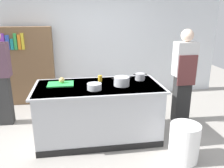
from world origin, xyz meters
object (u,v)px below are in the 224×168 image
mixing_bowl (94,87)px  trash_bin (184,142)px  sauce_pan (140,77)px  onion (62,80)px  bookshelf (28,66)px  person_guest (0,76)px  person_chef (184,75)px  stock_pot (122,81)px  juice_cup (100,78)px

mixing_bowl → trash_bin: (1.18, -0.61, -0.68)m
sauce_pan → onion: bearing=-178.6°
mixing_bowl → bookshelf: bearing=123.2°
mixing_bowl → person_guest: bearing=148.8°
mixing_bowl → person_chef: (1.66, 0.54, -0.03)m
trash_bin → bookshelf: (-2.48, 2.60, 0.58)m
stock_pot → bookshelf: bookshelf is taller
mixing_bowl → person_guest: size_ratio=0.13×
stock_pot → person_chef: person_chef is taller
juice_cup → person_chef: person_chef is taller
onion → juice_cup: (0.61, 0.06, -0.02)m
onion → stock_pot: 0.95m
juice_cup → person_guest: size_ratio=0.06×
trash_bin → person_guest: 3.25m
person_guest → bookshelf: bearing=179.4°
stock_pot → bookshelf: size_ratio=0.18×
trash_bin → person_guest: (-2.77, 1.57, 0.64)m
juice_cup → mixing_bowl: bearing=-107.2°
mixing_bowl → bookshelf: size_ratio=0.13×
mixing_bowl → trash_bin: mixing_bowl is taller
onion → person_guest: 1.27m
onion → bookshelf: bearing=116.4°
trash_bin → sauce_pan: bearing=110.9°
person_chef → bookshelf: (-2.96, 1.45, -0.06)m
sauce_pan → person_chef: bearing=10.2°
bookshelf → stock_pot: bearing=-47.0°
onion → juice_cup: bearing=5.5°
stock_pot → sauce_pan: stock_pot is taller
person_chef → person_guest: (-3.25, 0.43, -0.00)m
trash_bin → person_chef: size_ratio=0.31×
onion → sauce_pan: bearing=1.4°
stock_pot → person_guest: 2.19m
mixing_bowl → person_guest: person_guest is taller
stock_pot → trash_bin: bearing=-44.7°
juice_cup → person_guest: bearing=162.1°
bookshelf → trash_bin: bearing=-46.3°
stock_pot → mixing_bowl: bearing=-163.5°
onion → mixing_bowl: bearing=-35.8°
sauce_pan → trash_bin: bearing=-69.1°
stock_pot → person_chef: bearing=18.5°
person_chef → person_guest: size_ratio=1.00×
onion → person_chef: size_ratio=0.05×
onion → bookshelf: size_ratio=0.05×
onion → person_chef: 2.15m
trash_bin → onion: bearing=150.0°
trash_bin → mixing_bowl: bearing=152.6°
juice_cup → person_guest: (-1.72, 0.55, -0.04)m
stock_pot → person_guest: size_ratio=0.18×
person_chef → onion: bearing=105.6°
stock_pot → person_chef: size_ratio=0.18×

